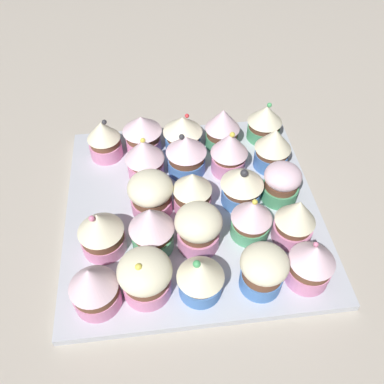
# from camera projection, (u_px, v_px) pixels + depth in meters

# --- Properties ---
(ground_plane) EXTENTS (1.80, 1.80, 0.03)m
(ground_plane) POSITION_uv_depth(u_px,v_px,m) (192.00, 216.00, 0.64)
(ground_plane) COLOR #B2A899
(baking_tray) EXTENTS (0.38, 0.38, 0.01)m
(baking_tray) POSITION_uv_depth(u_px,v_px,m) (192.00, 208.00, 0.62)
(baking_tray) COLOR silver
(baking_tray) RESTS_ON ground_plane
(cupcake_0) EXTENTS (0.06, 0.06, 0.08)m
(cupcake_0) POSITION_uv_depth(u_px,v_px,m) (94.00, 287.00, 0.48)
(cupcake_0) COLOR pink
(cupcake_0) RESTS_ON baking_tray
(cupcake_1) EXTENTS (0.07, 0.07, 0.07)m
(cupcake_1) POSITION_uv_depth(u_px,v_px,m) (145.00, 276.00, 0.49)
(cupcake_1) COLOR pink
(cupcake_1) RESTS_ON baking_tray
(cupcake_2) EXTENTS (0.06, 0.06, 0.07)m
(cupcake_2) POSITION_uv_depth(u_px,v_px,m) (200.00, 276.00, 0.49)
(cupcake_2) COLOR #477AC6
(cupcake_2) RESTS_ON baking_tray
(cupcake_3) EXTENTS (0.06, 0.06, 0.07)m
(cupcake_3) POSITION_uv_depth(u_px,v_px,m) (263.00, 270.00, 0.50)
(cupcake_3) COLOR #477AC6
(cupcake_3) RESTS_ON baking_tray
(cupcake_4) EXTENTS (0.06, 0.06, 0.07)m
(cupcake_4) POSITION_uv_depth(u_px,v_px,m) (311.00, 263.00, 0.51)
(cupcake_4) COLOR pink
(cupcake_4) RESTS_ON baking_tray
(cupcake_5) EXTENTS (0.06, 0.06, 0.07)m
(cupcake_5) POSITION_uv_depth(u_px,v_px,m) (101.00, 231.00, 0.54)
(cupcake_5) COLOR pink
(cupcake_5) RESTS_ON baking_tray
(cupcake_6) EXTENTS (0.06, 0.06, 0.08)m
(cupcake_6) POSITION_uv_depth(u_px,v_px,m) (152.00, 228.00, 0.53)
(cupcake_6) COLOR #4C9E6B
(cupcake_6) RESTS_ON baking_tray
(cupcake_7) EXTENTS (0.06, 0.06, 0.07)m
(cupcake_7) POSITION_uv_depth(u_px,v_px,m) (202.00, 227.00, 0.54)
(cupcake_7) COLOR pink
(cupcake_7) RESTS_ON baking_tray
(cupcake_8) EXTENTS (0.06, 0.06, 0.07)m
(cupcake_8) POSITION_uv_depth(u_px,v_px,m) (252.00, 217.00, 0.55)
(cupcake_8) COLOR #4C9E6B
(cupcake_8) RESTS_ON baking_tray
(cupcake_9) EXTENTS (0.06, 0.06, 0.08)m
(cupcake_9) POSITION_uv_depth(u_px,v_px,m) (295.00, 220.00, 0.55)
(cupcake_9) COLOR pink
(cupcake_9) RESTS_ON baking_tray
(cupcake_10) EXTENTS (0.07, 0.07, 0.07)m
(cupcake_10) POSITION_uv_depth(u_px,v_px,m) (151.00, 196.00, 0.58)
(cupcake_10) COLOR pink
(cupcake_10) RESTS_ON baking_tray
(cupcake_11) EXTENTS (0.06, 0.06, 0.07)m
(cupcake_11) POSITION_uv_depth(u_px,v_px,m) (190.00, 192.00, 0.58)
(cupcake_11) COLOR pink
(cupcake_11) RESTS_ON baking_tray
(cupcake_12) EXTENTS (0.06, 0.06, 0.07)m
(cupcake_12) POSITION_uv_depth(u_px,v_px,m) (242.00, 186.00, 0.59)
(cupcake_12) COLOR #477AC6
(cupcake_12) RESTS_ON baking_tray
(cupcake_13) EXTENTS (0.06, 0.06, 0.06)m
(cupcake_13) POSITION_uv_depth(u_px,v_px,m) (282.00, 184.00, 0.60)
(cupcake_13) COLOR #4C9E6B
(cupcake_13) RESTS_ON baking_tray
(cupcake_14) EXTENTS (0.06, 0.06, 0.08)m
(cupcake_14) POSITION_uv_depth(u_px,v_px,m) (145.00, 158.00, 0.63)
(cupcake_14) COLOR pink
(cupcake_14) RESTS_ON baking_tray
(cupcake_15) EXTENTS (0.06, 0.06, 0.07)m
(cupcake_15) POSITION_uv_depth(u_px,v_px,m) (184.00, 154.00, 0.64)
(cupcake_15) COLOR #477AC6
(cupcake_15) RESTS_ON baking_tray
(cupcake_16) EXTENTS (0.06, 0.06, 0.08)m
(cupcake_16) POSITION_uv_depth(u_px,v_px,m) (229.00, 152.00, 0.64)
(cupcake_16) COLOR pink
(cupcake_16) RESTS_ON baking_tray
(cupcake_17) EXTENTS (0.06, 0.06, 0.08)m
(cupcake_17) POSITION_uv_depth(u_px,v_px,m) (273.00, 148.00, 0.64)
(cupcake_17) COLOR #477AC6
(cupcake_17) RESTS_ON baking_tray
(cupcake_18) EXTENTS (0.05, 0.05, 0.07)m
(cupcake_18) POSITION_uv_depth(u_px,v_px,m) (104.00, 139.00, 0.66)
(cupcake_18) COLOR pink
(cupcake_18) RESTS_ON baking_tray
(cupcake_19) EXTENTS (0.07, 0.07, 0.07)m
(cupcake_19) POSITION_uv_depth(u_px,v_px,m) (142.00, 133.00, 0.67)
(cupcake_19) COLOR pink
(cupcake_19) RESTS_ON baking_tray
(cupcake_20) EXTENTS (0.07, 0.07, 0.07)m
(cupcake_20) POSITION_uv_depth(u_px,v_px,m) (184.00, 133.00, 0.67)
(cupcake_20) COLOR #477AC6
(cupcake_20) RESTS_ON baking_tray
(cupcake_21) EXTENTS (0.06, 0.06, 0.07)m
(cupcake_21) POSITION_uv_depth(u_px,v_px,m) (222.00, 127.00, 0.68)
(cupcake_21) COLOR #4C9E6B
(cupcake_21) RESTS_ON baking_tray
(cupcake_22) EXTENTS (0.06, 0.06, 0.07)m
(cupcake_22) POSITION_uv_depth(u_px,v_px,m) (265.00, 122.00, 0.70)
(cupcake_22) COLOR #4C9E6B
(cupcake_22) RESTS_ON baking_tray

